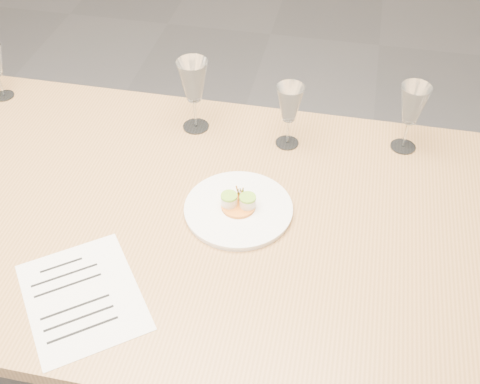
% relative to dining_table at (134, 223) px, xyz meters
% --- Properties ---
extents(ground, '(7.00, 7.00, 0.00)m').
position_rel_dining_table_xyz_m(ground, '(0.00, 0.00, -0.68)').
color(ground, slate).
rests_on(ground, ground).
extents(dining_table, '(2.40, 1.00, 0.75)m').
position_rel_dining_table_xyz_m(dining_table, '(0.00, 0.00, 0.00)').
color(dining_table, '#B1824D').
rests_on(dining_table, ground).
extents(dinner_plate, '(0.28, 0.28, 0.07)m').
position_rel_dining_table_xyz_m(dinner_plate, '(0.28, 0.03, 0.08)').
color(dinner_plate, white).
rests_on(dinner_plate, dining_table).
extents(recipe_sheet, '(0.38, 0.39, 0.00)m').
position_rel_dining_table_xyz_m(recipe_sheet, '(-0.01, -0.30, 0.07)').
color(recipe_sheet, white).
rests_on(recipe_sheet, dining_table).
extents(wine_glass_1, '(0.09, 0.09, 0.22)m').
position_rel_dining_table_xyz_m(wine_glass_1, '(0.08, 0.36, 0.22)').
color(wine_glass_1, white).
rests_on(wine_glass_1, dining_table).
extents(wine_glass_2, '(0.08, 0.08, 0.19)m').
position_rel_dining_table_xyz_m(wine_glass_2, '(0.36, 0.33, 0.20)').
color(wine_glass_2, white).
rests_on(wine_glass_2, dining_table).
extents(wine_glass_3, '(0.08, 0.08, 0.20)m').
position_rel_dining_table_xyz_m(wine_glass_3, '(0.69, 0.38, 0.21)').
color(wine_glass_3, white).
rests_on(wine_glass_3, dining_table).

